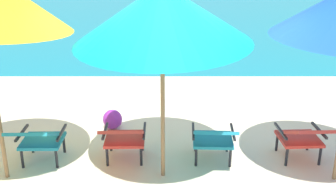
% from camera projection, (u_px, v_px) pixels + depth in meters
% --- Properties ---
extents(ground_plane, '(40.00, 40.00, 0.00)m').
position_uv_depth(ground_plane, '(167.00, 73.00, 9.26)').
color(ground_plane, beige).
extents(ocean_band, '(40.00, 18.00, 0.01)m').
position_uv_depth(ocean_band, '(167.00, 14.00, 17.44)').
color(ocean_band, teal).
rests_on(ocean_band, ground_plane).
extents(swim_buoy, '(1.60, 0.18, 0.18)m').
position_uv_depth(swim_buoy, '(173.00, 31.00, 13.37)').
color(swim_buoy, yellow).
rests_on(swim_buoy, ocean_band).
extents(lounge_chair_far_left, '(0.56, 0.88, 0.68)m').
position_uv_depth(lounge_chair_far_left, '(36.00, 138.00, 5.16)').
color(lounge_chair_far_left, teal).
rests_on(lounge_chair_far_left, ground_plane).
extents(lounge_chair_near_left, '(0.56, 0.88, 0.68)m').
position_uv_depth(lounge_chair_near_left, '(122.00, 136.00, 5.22)').
color(lounge_chair_near_left, red).
rests_on(lounge_chair_near_left, ground_plane).
extents(lounge_chair_near_right, '(0.57, 0.90, 0.68)m').
position_uv_depth(lounge_chair_near_right, '(212.00, 137.00, 5.20)').
color(lounge_chair_near_right, teal).
rests_on(lounge_chair_near_right, ground_plane).
extents(lounge_chair_far_right, '(0.58, 0.90, 0.68)m').
position_uv_depth(lounge_chair_far_right, '(303.00, 136.00, 5.23)').
color(lounge_chair_far_right, red).
rests_on(lounge_chair_far_right, ground_plane).
extents(beach_umbrella_center, '(2.60, 2.63, 2.40)m').
position_uv_depth(beach_umbrella_center, '(161.00, 14.00, 4.42)').
color(beach_umbrella_center, olive).
rests_on(beach_umbrella_center, ground_plane).
extents(beach_ball, '(0.30, 0.30, 0.30)m').
position_uv_depth(beach_ball, '(111.00, 119.00, 6.36)').
color(beach_ball, purple).
rests_on(beach_ball, ground_plane).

